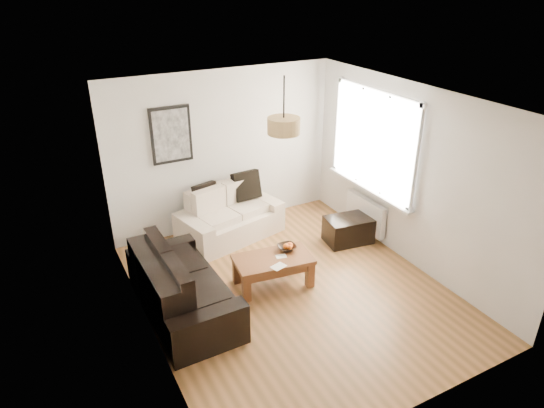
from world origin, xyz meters
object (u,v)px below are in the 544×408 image
sofa_leather (182,283)px  ottoman (348,230)px  coffee_table (273,271)px  loveseat_cream (230,214)px

sofa_leather → ottoman: 2.92m
sofa_leather → coffee_table: sofa_leather is taller
sofa_leather → ottoman: size_ratio=2.62×
sofa_leather → coffee_table: size_ratio=1.82×
coffee_table → sofa_leather: bearing=178.7°
loveseat_cream → sofa_leather: size_ratio=0.85×
ottoman → loveseat_cream: bearing=146.7°
loveseat_cream → coffee_table: loveseat_cream is taller
ottoman → coffee_table: bearing=-163.6°
sofa_leather → ottoman: (2.88, 0.45, -0.20)m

